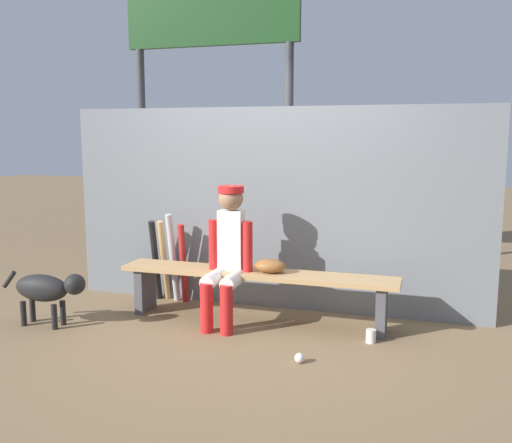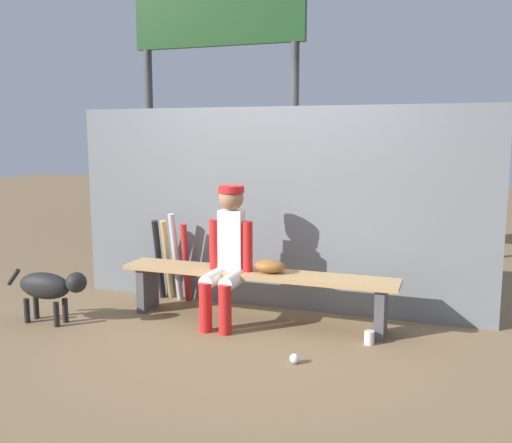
% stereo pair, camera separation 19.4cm
% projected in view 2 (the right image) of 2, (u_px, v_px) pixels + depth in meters
% --- Properties ---
extents(ground_plane, '(30.00, 30.00, 0.00)m').
position_uv_depth(ground_plane, '(256.00, 322.00, 5.10)').
color(ground_plane, brown).
extents(chainlink_fence, '(4.10, 0.03, 1.93)m').
position_uv_depth(chainlink_fence, '(273.00, 209.00, 5.40)').
color(chainlink_fence, slate).
rests_on(chainlink_fence, ground_plane).
extents(dugout_bench, '(2.51, 0.36, 0.47)m').
position_uv_depth(dugout_bench, '(256.00, 283.00, 5.04)').
color(dugout_bench, tan).
rests_on(dugout_bench, ground_plane).
extents(player_seated, '(0.41, 0.55, 1.23)m').
position_uv_depth(player_seated, '(227.00, 250.00, 4.97)').
color(player_seated, silver).
rests_on(player_seated, ground_plane).
extents(baseball_glove, '(0.28, 0.20, 0.12)m').
position_uv_depth(baseball_glove, '(270.00, 266.00, 4.98)').
color(baseball_glove, brown).
rests_on(baseball_glove, dugout_bench).
extents(bat_aluminum_red, '(0.08, 0.19, 0.81)m').
position_uv_depth(bat_aluminum_red, '(186.00, 263.00, 5.64)').
color(bat_aluminum_red, '#B22323').
rests_on(bat_aluminum_red, ground_plane).
extents(bat_aluminum_silver, '(0.08, 0.21, 0.91)m').
position_uv_depth(bat_aluminum_silver, '(176.00, 257.00, 5.66)').
color(bat_aluminum_silver, '#B7B7BC').
rests_on(bat_aluminum_silver, ground_plane).
extents(bat_wood_tan, '(0.09, 0.24, 0.83)m').
position_uv_depth(bat_wood_tan, '(167.00, 260.00, 5.73)').
color(bat_wood_tan, tan).
rests_on(bat_wood_tan, ground_plane).
extents(bat_aluminum_black, '(0.08, 0.23, 0.83)m').
position_uv_depth(bat_aluminum_black, '(159.00, 260.00, 5.73)').
color(bat_aluminum_black, black).
rests_on(bat_aluminum_black, ground_plane).
extents(baseball, '(0.07, 0.07, 0.07)m').
position_uv_depth(baseball, '(295.00, 359.00, 4.17)').
color(baseball, white).
rests_on(baseball, ground_plane).
extents(cup_on_ground, '(0.08, 0.08, 0.11)m').
position_uv_depth(cup_on_ground, '(369.00, 338.00, 4.55)').
color(cup_on_ground, silver).
rests_on(cup_on_ground, ground_plane).
extents(cup_on_bench, '(0.08, 0.08, 0.11)m').
position_uv_depth(cup_on_bench, '(238.00, 262.00, 5.14)').
color(cup_on_bench, red).
rests_on(cup_on_bench, dugout_bench).
extents(scoreboard, '(2.35, 0.27, 3.86)m').
position_uv_depth(scoreboard, '(222.00, 40.00, 6.46)').
color(scoreboard, '#3F3F42').
rests_on(scoreboard, ground_plane).
extents(dog, '(0.84, 0.20, 0.49)m').
position_uv_depth(dog, '(50.00, 287.00, 5.01)').
color(dog, black).
rests_on(dog, ground_plane).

